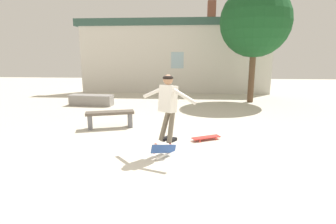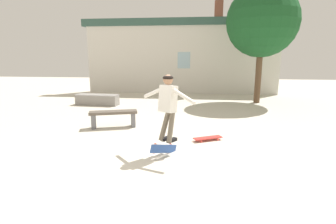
{
  "view_description": "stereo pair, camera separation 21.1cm",
  "coord_description": "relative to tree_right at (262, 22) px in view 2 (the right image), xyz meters",
  "views": [
    {
      "loc": [
        0.84,
        -5.44,
        2.14
      ],
      "look_at": [
        0.42,
        0.02,
        0.96
      ],
      "focal_mm": 28.0,
      "sensor_mm": 36.0,
      "label": 1
    },
    {
      "loc": [
        1.05,
        -5.42,
        2.14
      ],
      "look_at": [
        0.42,
        0.02,
        0.96
      ],
      "focal_mm": 28.0,
      "sensor_mm": 36.0,
      "label": 2
    }
  ],
  "objects": [
    {
      "name": "tree_right",
      "position": [
        0.0,
        0.0,
        0.0
      ],
      "size": [
        3.13,
        3.13,
        5.19
      ],
      "color": "brown",
      "rests_on": "ground_plane"
    },
    {
      "name": "park_bench",
      "position": [
        -5.25,
        -4.98,
        -3.26
      ],
      "size": [
        1.46,
        0.79,
        0.51
      ],
      "rotation": [
        0.0,
        0.0,
        0.32
      ],
      "color": "brown",
      "rests_on": "ground_plane"
    },
    {
      "name": "skateboard_resting",
      "position": [
        -2.44,
        -5.93,
        -3.54
      ],
      "size": [
        0.78,
        0.53,
        0.08
      ],
      "rotation": [
        0.0,
        0.0,
        0.47
      ],
      "color": "red",
      "rests_on": "ground_plane"
    },
    {
      "name": "ground_plane",
      "position": [
        -3.76,
        -7.04,
        -3.61
      ],
      "size": [
        40.0,
        40.0,
        0.0
      ],
      "primitive_type": "plane",
      "color": "beige"
    },
    {
      "name": "skate_ledge",
      "position": [
        -7.16,
        -1.45,
        -3.38
      ],
      "size": [
        1.92,
        0.67,
        0.47
      ],
      "rotation": [
        0.0,
        0.0,
        -0.07
      ],
      "color": "gray",
      "rests_on": "ground_plane"
    },
    {
      "name": "skater",
      "position": [
        -3.34,
        -7.03,
        -2.44
      ],
      "size": [
        1.21,
        0.85,
        1.45
      ],
      "rotation": [
        0.0,
        0.0,
        0.98
      ],
      "color": "silver"
    },
    {
      "name": "building_backdrop",
      "position": [
        -3.74,
        2.79,
        -1.43
      ],
      "size": [
        11.43,
        0.52,
        5.06
      ],
      "color": "beige",
      "rests_on": "ground_plane"
    },
    {
      "name": "skateboard_flipping",
      "position": [
        -3.42,
        -7.11,
        -3.45
      ],
      "size": [
        0.5,
        0.74,
        0.4
      ],
      "rotation": [
        0.0,
        0.0,
        0.99
      ],
      "color": "#2D519E"
    }
  ]
}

